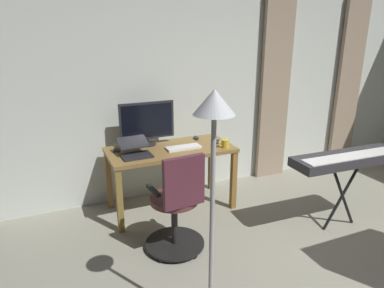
% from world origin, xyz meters
% --- Properties ---
extents(back_room_partition, '(5.90, 0.10, 2.86)m').
position_xyz_m(back_room_partition, '(0.00, -2.80, 1.43)').
color(back_room_partition, silver).
rests_on(back_room_partition, ground).
extents(curtain_left_panel, '(0.40, 0.06, 2.42)m').
position_xyz_m(curtain_left_panel, '(-1.86, -2.69, 1.21)').
color(curtain_left_panel, gray).
rests_on(curtain_left_panel, ground).
extents(curtain_right_panel, '(0.43, 0.06, 2.42)m').
position_xyz_m(curtain_right_panel, '(-0.57, -2.69, 1.21)').
color(curtain_right_panel, gray).
rests_on(curtain_right_panel, ground).
extents(desk, '(1.37, 0.65, 0.73)m').
position_xyz_m(desk, '(1.03, -2.32, 0.63)').
color(desk, olive).
rests_on(desk, ground).
extents(office_chair, '(0.56, 0.56, 0.98)m').
position_xyz_m(office_chair, '(1.27, -1.51, 0.45)').
color(office_chair, black).
rests_on(office_chair, ground).
extents(computer_monitor, '(0.62, 0.18, 0.49)m').
position_xyz_m(computer_monitor, '(1.23, -2.53, 1.00)').
color(computer_monitor, '#232328').
rests_on(computer_monitor, desk).
extents(computer_keyboard, '(0.38, 0.14, 0.02)m').
position_xyz_m(computer_keyboard, '(0.91, -2.25, 0.74)').
color(computer_keyboard, white).
rests_on(computer_keyboard, desk).
extents(laptop, '(0.31, 0.33, 0.16)m').
position_xyz_m(laptop, '(1.45, -2.24, 0.78)').
color(laptop, '#232328').
rests_on(laptop, desk).
extents(computer_mouse, '(0.06, 0.10, 0.04)m').
position_xyz_m(computer_mouse, '(0.64, -2.52, 0.74)').
color(computer_mouse, '#333338').
rests_on(computer_mouse, desk).
extents(cell_phone_face_up, '(0.10, 0.16, 0.01)m').
position_xyz_m(cell_phone_face_up, '(1.59, -2.48, 0.73)').
color(cell_phone_face_up, '#232328').
rests_on(cell_phone_face_up, desk).
extents(cell_phone_by_monitor, '(0.13, 0.16, 0.01)m').
position_xyz_m(cell_phone_by_monitor, '(0.47, -2.32, 0.73)').
color(cell_phone_by_monitor, black).
rests_on(cell_phone_by_monitor, desk).
extents(mug_tea, '(0.13, 0.09, 0.09)m').
position_xyz_m(mug_tea, '(0.47, -2.11, 0.77)').
color(mug_tea, gold).
rests_on(mug_tea, desk).
extents(piano_keyboard, '(1.20, 0.36, 0.81)m').
position_xyz_m(piano_keyboard, '(-0.44, -1.24, 0.74)').
color(piano_keyboard, black).
rests_on(piano_keyboard, ground).
extents(floor_lamp, '(0.28, 0.28, 1.66)m').
position_xyz_m(floor_lamp, '(1.39, -0.57, 1.24)').
color(floor_lamp, black).
rests_on(floor_lamp, ground).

